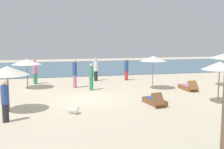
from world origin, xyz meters
The scene contains 15 objects.
ground_plane centered at (0.00, 0.00, 0.00)m, with size 60.00×60.00×0.00m, color beige.
ocean_water centered at (0.00, 17.00, 0.03)m, with size 48.00×16.00×0.06m, color #476B7F.
umbrella_1 centered at (4.67, 2.05, 2.02)m, with size 1.73×1.73×2.19m.
umbrella_2 centered at (6.40, -2.48, 1.95)m, with size 1.78×1.78×2.16m.
umbrella_3 centered at (-3.34, 4.24, 1.79)m, with size 1.94×1.94×1.97m.
umbrella_4 centered at (-3.77, -1.64, 1.89)m, with size 1.89×1.89×2.09m.
lounger_0 centered at (3.17, -1.94, 0.18)m, with size 0.85×1.73×0.72m.
lounger_2 centered at (6.78, 1.25, 0.18)m, with size 0.61×1.69×0.69m.
person_0 centered at (-2.90, 5.99, 0.90)m, with size 0.40×0.40×1.77m.
person_1 centered at (4.11, 6.22, 0.89)m, with size 0.42×0.42×1.75m.
person_2 centered at (-0.25, 3.74, 1.01)m, with size 0.34×0.34×1.94m.
person_3 centered at (-3.70, -3.23, 0.86)m, with size 0.40×0.40×1.68m.
person_4 centered at (1.67, 6.46, 0.91)m, with size 0.39×0.39×1.78m.
person_5 centered at (0.69, 2.64, 0.89)m, with size 0.40×0.40×1.72m.
dog centered at (-0.98, -2.68, 0.16)m, with size 0.64×0.52×0.31m.
Camera 1 is at (-2.04, -14.37, 3.29)m, focal length 43.46 mm.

